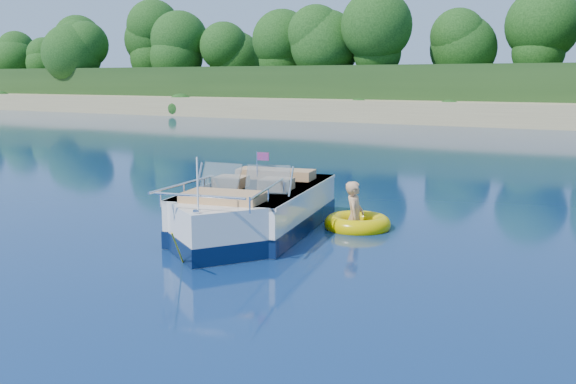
% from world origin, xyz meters
% --- Properties ---
extents(ground, '(160.00, 160.00, 0.00)m').
position_xyz_m(ground, '(0.00, 0.00, 0.00)').
color(ground, '#092044').
rests_on(ground, ground).
extents(treeline, '(150.00, 7.12, 8.19)m').
position_xyz_m(treeline, '(0.04, 41.01, 5.55)').
color(treeline, black).
rests_on(treeline, ground).
extents(motorboat, '(2.92, 6.02, 2.02)m').
position_xyz_m(motorboat, '(-1.44, 3.40, 0.39)').
color(motorboat, white).
rests_on(motorboat, ground).
extents(tow_tube, '(1.79, 1.79, 0.36)m').
position_xyz_m(tow_tube, '(0.20, 4.86, 0.09)').
color(tow_tube, '#E0C000').
rests_on(tow_tube, ground).
extents(boy, '(0.62, 0.91, 1.64)m').
position_xyz_m(boy, '(0.13, 4.86, 0.00)').
color(boy, tan).
rests_on(boy, ground).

